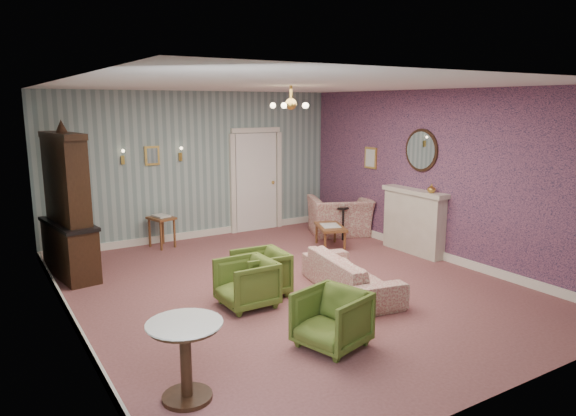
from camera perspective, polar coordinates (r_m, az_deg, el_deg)
floor at (r=7.85m, az=0.30°, el=-8.54°), size 7.00×7.00×0.00m
ceiling at (r=7.40m, az=0.32°, el=13.13°), size 7.00×7.00×0.00m
wall_back at (r=10.59m, az=-9.82°, el=4.52°), size 6.00×0.00×6.00m
wall_front at (r=4.95m, az=22.41°, el=-3.71°), size 6.00×0.00×6.00m
wall_left at (r=6.44m, az=-22.93°, el=-0.44°), size 0.00×7.00×7.00m
wall_right at (r=9.41m, az=16.01°, el=3.43°), size 0.00×7.00×7.00m
wall_right_floral at (r=9.40m, az=15.95°, el=3.42°), size 0.00×7.00×7.00m
door at (r=11.15m, az=-3.47°, el=3.07°), size 1.12×0.12×2.16m
olive_chair_a at (r=5.93m, az=4.75°, el=-11.63°), size 0.81×0.84×0.71m
olive_chair_b at (r=7.05m, az=-4.52°, el=-7.86°), size 0.65×0.69×0.71m
olive_chair_c at (r=7.46m, az=-2.98°, el=-6.78°), size 0.68×0.72×0.70m
sofa_chintz at (r=7.59m, az=6.84°, el=-6.44°), size 0.85×1.91×0.72m
wingback_chair at (r=10.87m, az=5.65°, el=-0.18°), size 1.39×1.17×1.04m
dresser at (r=8.72m, az=-22.88°, el=0.63°), size 0.69×1.48×2.37m
fireplace at (r=9.73m, az=13.44°, el=-1.40°), size 0.30×1.40×1.16m
mantel_vase at (r=9.33m, az=15.27°, el=2.06°), size 0.15×0.15×0.15m
oval_mirror at (r=9.61m, az=14.21°, el=6.08°), size 0.04×0.76×0.84m
framed_print at (r=10.62m, az=8.95°, el=5.38°), size 0.04×0.34×0.42m
coffee_table at (r=9.92m, az=4.59°, el=-3.09°), size 0.73×0.94×0.42m
side_table_black at (r=10.63m, az=5.68°, el=-1.46°), size 0.57×0.57×0.66m
pedestal_table at (r=5.02m, az=-11.00°, el=-15.94°), size 0.77×0.77×0.75m
nesting_table at (r=10.16m, az=-13.50°, el=-2.40°), size 0.49×0.57×0.63m
gilt_mirror_back at (r=10.23m, az=-14.48°, el=5.51°), size 0.28×0.06×0.36m
sconce_left at (r=10.06m, az=-17.44°, el=5.26°), size 0.16×0.12×0.30m
sconce_right at (r=10.38m, az=-11.54°, el=5.71°), size 0.16×0.12×0.30m
chandelier at (r=7.39m, az=0.32°, el=11.03°), size 0.56×0.56×0.36m
burgundy_cushion at (r=10.73m, az=5.92°, el=-0.54°), size 0.41×0.28×0.39m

